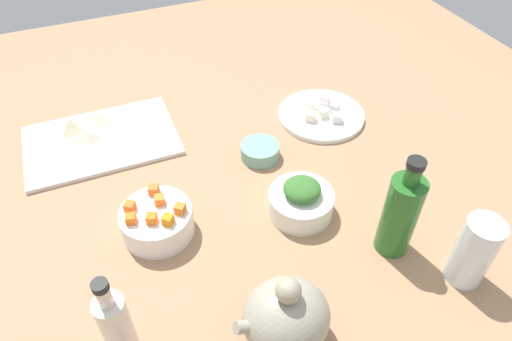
{
  "coord_description": "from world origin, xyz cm",
  "views": [
    {
      "loc": [
        26.26,
        63.81,
        73.45
      ],
      "look_at": [
        0.0,
        0.0,
        8.0
      ],
      "focal_mm": 32.48,
      "sensor_mm": 36.0,
      "label": 1
    }
  ],
  "objects": [
    {
      "name": "tabletop",
      "position": [
        0.0,
        0.0,
        1.5
      ],
      "size": [
        190.0,
        190.0,
        3.0
      ],
      "primitive_type": "cube",
      "color": "#A37956",
      "rests_on": "ground"
    },
    {
      "name": "cutting_board",
      "position": [
        28.07,
        -27.83,
        3.5
      ],
      "size": [
        34.65,
        23.57,
        1.0
      ],
      "primitive_type": "cube",
      "rotation": [
        0.0,
        0.0,
        -0.01
      ],
      "color": "silver",
      "rests_on": "tabletop"
    },
    {
      "name": "plate_tofu",
      "position": [
        -24.6,
        -16.78,
        3.6
      ],
      "size": [
        21.49,
        21.49,
        1.2
      ],
      "primitive_type": "cylinder",
      "color": "white",
      "rests_on": "tabletop"
    },
    {
      "name": "bowl_greens",
      "position": [
        -5.64,
        9.65,
        5.51
      ],
      "size": [
        12.96,
        12.96,
        5.03
      ],
      "primitive_type": "cylinder",
      "color": "white",
      "rests_on": "tabletop"
    },
    {
      "name": "bowl_carrots",
      "position": [
        21.91,
        3.81,
        5.85
      ],
      "size": [
        13.7,
        13.7,
        5.69
      ],
      "primitive_type": "cylinder",
      "color": "white",
      "rests_on": "tabletop"
    },
    {
      "name": "bowl_small_side",
      "position": [
        -4.62,
        -8.84,
        4.65
      ],
      "size": [
        8.79,
        8.79,
        3.29
      ],
      "primitive_type": "cylinder",
      "color": "#70A090",
      "rests_on": "tabletop"
    },
    {
      "name": "teapot",
      "position": [
        8.5,
        32.54,
        9.0
      ],
      "size": [
        15.35,
        12.71,
        15.03
      ],
      "color": "gray",
      "rests_on": "tabletop"
    },
    {
      "name": "bottle_0",
      "position": [
        32.33,
        25.72,
        10.88
      ],
      "size": [
        4.56,
        4.56,
        19.33
      ],
      "color": "silver",
      "rests_on": "tabletop"
    },
    {
      "name": "bottle_1",
      "position": [
        -17.64,
        23.8,
        12.0
      ],
      "size": [
        6.27,
        6.27,
        21.59
      ],
      "color": "#276624",
      "rests_on": "tabletop"
    },
    {
      "name": "drinking_glass_0",
      "position": [
        -25.54,
        34.28,
        10.03
      ],
      "size": [
        6.41,
        6.41,
        14.06
      ],
      "primitive_type": "cylinder",
      "color": "white",
      "rests_on": "tabletop"
    },
    {
      "name": "carrot_cube_0",
      "position": [
        26.41,
        4.69,
        9.59
      ],
      "size": [
        2.21,
        2.21,
        1.8
      ],
      "primitive_type": "cube",
      "rotation": [
        0.0,
        0.0,
        2.88
      ],
      "color": "orange",
      "rests_on": "bowl_carrots"
    },
    {
      "name": "carrot_cube_1",
      "position": [
        20.26,
        7.46,
        9.59
      ],
      "size": [
        2.54,
        2.54,
        1.8
      ],
      "primitive_type": "cube",
      "rotation": [
        0.0,
        0.0,
        2.39
      ],
      "color": "orange",
      "rests_on": "bowl_carrots"
    },
    {
      "name": "carrot_cube_2",
      "position": [
        17.52,
        5.7,
        9.59
      ],
      "size": [
        2.54,
        2.54,
        1.8
      ],
      "primitive_type": "cube",
      "rotation": [
        0.0,
        0.0,
        0.86
      ],
      "color": "orange",
      "rests_on": "bowl_carrots"
    },
    {
      "name": "carrot_cube_3",
      "position": [
        20.49,
        2.09,
        9.59
      ],
      "size": [
        2.14,
        2.14,
        1.8
      ],
      "primitive_type": "cube",
      "rotation": [
        0.0,
        0.0,
        2.93
      ],
      "color": "orange",
      "rests_on": "bowl_carrots"
    },
    {
      "name": "carrot_cube_4",
      "position": [
        22.93,
        6.04,
        9.59
      ],
      "size": [
        2.37,
        2.37,
        1.8
      ],
      "primitive_type": "cube",
      "rotation": [
        0.0,
        0.0,
        1.16
      ],
      "color": "orange",
      "rests_on": "bowl_carrots"
    },
    {
      "name": "carrot_cube_5",
      "position": [
        26.01,
        1.64,
        9.59
      ],
      "size": [
        2.51,
        2.51,
        1.8
      ],
      "primitive_type": "cube",
      "rotation": [
        0.0,
        0.0,
        2.53
      ],
      "color": "orange",
      "rests_on": "bowl_carrots"
    },
    {
      "name": "carrot_cube_6",
      "position": [
        20.9,
        -0.95,
        9.59
      ],
      "size": [
        2.42,
        2.42,
        1.8
      ],
      "primitive_type": "cube",
      "rotation": [
        0.0,
        0.0,
        2.67
      ],
      "color": "orange",
      "rests_on": "bowl_carrots"
    },
    {
      "name": "chopped_greens_mound",
      "position": [
        -5.64,
        9.65,
        9.58
      ],
      "size": [
        9.49,
        9.38,
        3.1
      ],
      "primitive_type": "ellipsoid",
      "rotation": [
        0.0,
        0.0,
        2.76
      ],
      "color": "#376D2B",
      "rests_on": "bowl_greens"
    },
    {
      "name": "tofu_cube_0",
      "position": [
        -23.04,
        -19.75,
        5.3
      ],
      "size": [
        2.61,
        2.61,
        2.2
      ],
      "primitive_type": "cube",
      "rotation": [
        0.0,
        0.0,
        1.78
      ],
      "color": "white",
      "rests_on": "plate_tofu"
    },
    {
      "name": "tofu_cube_1",
      "position": [
        -27.96,
        -16.23,
        5.3
      ],
      "size": [
        2.99,
        2.99,
        2.2
      ],
      "primitive_type": "cube",
      "rotation": [
        0.0,
        0.0,
        0.5
      ],
      "color": "silver",
      "rests_on": "plate_tofu"
    },
    {
      "name": "tofu_cube_2",
      "position": [
        -24.27,
        -15.42,
        5.3
      ],
      "size": [
        2.28,
        2.28,
        2.2
      ],
      "primitive_type": "cube",
      "rotation": [
        0.0,
        0.0,
        0.04
      ],
      "color": "white",
      "rests_on": "plate_tofu"
    },
    {
      "name": "tofu_cube_3",
      "position": [
        -26.44,
        -12.36,
        5.3
      ],
      "size": [
        2.96,
        2.96,
        2.2
      ],
      "primitive_type": "cube",
      "rotation": [
        0.0,
        0.0,
        2.67
      ],
      "color": "white",
      "rests_on": "plate_tofu"
    },
    {
      "name": "tofu_cube_4",
      "position": [
        -20.75,
        -15.22,
        5.3
      ],
      "size": [
        3.11,
        3.11,
        2.2
      ],
      "primitive_type": "cube",
      "rotation": [
        0.0,
        0.0,
        0.82
      ],
      "color": "#FAE6CE",
      "rests_on": "plate_tofu"
    },
    {
      "name": "tofu_cube_5",
      "position": [
        -27.48,
        -20.3,
        5.3
      ],
      "size": [
        3.11,
        3.11,
        2.2
      ],
      "primitive_type": "cube",
      "rotation": [
        0.0,
        0.0,
        2.31
      ],
      "color": "white",
      "rests_on": "plate_tofu"
    },
    {
      "name": "dumpling_0",
      "position": [
        27.91,
        -35.07,
        5.09
      ],
      "size": [
        4.77,
        5.24,
        2.17
      ],
      "primitive_type": "pyramid",
      "rotation": [
        0.0,
        0.0,
        1.66
      ],
      "color": "beige",
      "rests_on": "cutting_board"
    },
    {
      "name": "dumpling_1",
      "position": [
        30.73,
        -28.55,
        5.13
      ],
      "size": [
        4.59,
        3.92,
        2.27
      ],
      "primitive_type": "pyramid",
      "rotation": [
        0.0,
        0.0,
        3.14
      ],
      "color": "beige",
      "rests_on": "cutting_board"
    },
    {
      "name": "dumpling_2",
      "position": [
        33.78,
        -33.95,
        5.59
      ],
      "size": [
        7.71,
        7.7,
        3.18
      ],
      "primitive_type": "pyramid",
      "rotation": [
        0.0,
        0.0,
        0.78
      ],
      "color": "beige",
      "rests_on": "cutting_board"
    }
  ]
}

